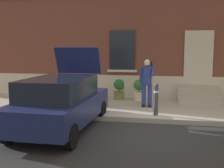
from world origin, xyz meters
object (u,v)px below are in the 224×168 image
at_px(planter_olive, 119,89).
at_px(planter_cream, 139,89).
at_px(bollard_near_person, 156,98).
at_px(hatchback_car_navy, 61,102).
at_px(planter_terracotta, 72,86).
at_px(person_on_phone, 147,80).

bearing_deg(planter_olive, planter_cream, 2.18).
bearing_deg(bollard_near_person, hatchback_car_navy, -148.22).
relative_size(planter_terracotta, planter_olive, 1.00).
relative_size(hatchback_car_navy, person_on_phone, 2.36).
distance_m(planter_olive, planter_cream, 0.83).
bearing_deg(planter_cream, planter_terracotta, 173.79).
xyz_separation_m(planter_terracotta, planter_olive, (2.15, -0.36, 0.00)).
relative_size(bollard_near_person, person_on_phone, 0.60).
bearing_deg(planter_olive, person_on_phone, -47.22).
xyz_separation_m(bollard_near_person, planter_olive, (-1.59, 2.50, -0.11)).
height_order(person_on_phone, planter_cream, person_on_phone).
xyz_separation_m(bollard_near_person, planter_cream, (-0.77, 2.53, -0.11)).
bearing_deg(person_on_phone, planter_olive, 137.81).
bearing_deg(planter_cream, bollard_near_person, -73.11).
relative_size(planter_terracotta, planter_cream, 1.00).
relative_size(person_on_phone, planter_terracotta, 2.03).
distance_m(person_on_phone, planter_olive, 1.88).
bearing_deg(hatchback_car_navy, person_on_phone, 51.36).
xyz_separation_m(planter_olive, planter_cream, (0.83, 0.03, 0.00)).
relative_size(bollard_near_person, planter_olive, 1.22).
bearing_deg(person_on_phone, hatchback_car_navy, -123.62).
xyz_separation_m(person_on_phone, planter_olive, (-1.22, 1.32, -0.55)).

